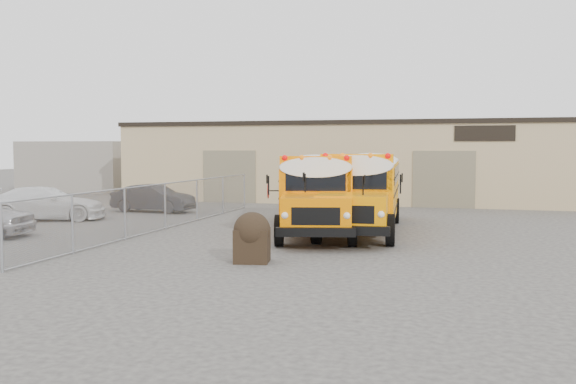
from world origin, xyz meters
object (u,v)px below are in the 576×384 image
(school_bus_right, at_px, (373,177))
(car_dark, at_px, (153,198))
(tarp_bundle, at_px, (252,237))
(school_bus_left, at_px, (315,178))
(car_white, at_px, (46,203))

(school_bus_right, height_order, car_dark, school_bus_right)
(tarp_bundle, bearing_deg, school_bus_left, 96.13)
(car_white, bearing_deg, school_bus_left, -82.53)
(school_bus_left, bearing_deg, school_bus_right, 22.92)
(school_bus_left, height_order, car_white, school_bus_left)
(tarp_bundle, xyz_separation_m, car_white, (-12.08, 7.31, 0.01))
(car_white, bearing_deg, car_dark, -53.82)
(tarp_bundle, relative_size, car_dark, 0.34)
(car_white, xyz_separation_m, car_dark, (2.83, 4.45, -0.05))
(school_bus_right, distance_m, tarp_bundle, 14.36)
(car_dark, bearing_deg, school_bus_right, -74.21)
(school_bus_right, height_order, tarp_bundle, school_bus_right)
(school_bus_left, distance_m, school_bus_right, 2.85)
(school_bus_left, xyz_separation_m, school_bus_right, (2.62, 1.11, 0.04))
(tarp_bundle, height_order, car_white, car_white)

